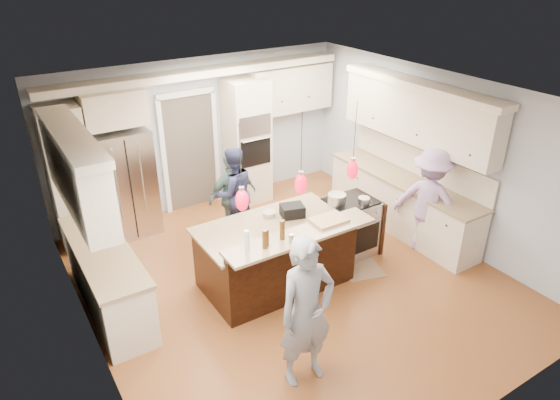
{
  "coord_description": "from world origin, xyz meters",
  "views": [
    {
      "loc": [
        -3.36,
        -4.95,
        4.33
      ],
      "look_at": [
        0.0,
        0.35,
        1.15
      ],
      "focal_mm": 32.0,
      "sensor_mm": 36.0,
      "label": 1
    }
  ],
  "objects_px": {
    "kitchen_island": "(276,254)",
    "island_range": "(350,227)",
    "person_far_left": "(233,193)",
    "refrigerator": "(125,183)",
    "person_bar_end": "(307,313)"
  },
  "relations": [
    {
      "from": "refrigerator",
      "to": "island_range",
      "type": "relative_size",
      "value": 1.96
    },
    {
      "from": "refrigerator",
      "to": "kitchen_island",
      "type": "height_order",
      "value": "refrigerator"
    },
    {
      "from": "kitchen_island",
      "to": "person_bar_end",
      "type": "relative_size",
      "value": 1.18
    },
    {
      "from": "kitchen_island",
      "to": "island_range",
      "type": "bearing_deg",
      "value": 3.1
    },
    {
      "from": "island_range",
      "to": "refrigerator",
      "type": "bearing_deg",
      "value": 137.41
    },
    {
      "from": "person_bar_end",
      "to": "person_far_left",
      "type": "relative_size",
      "value": 1.15
    },
    {
      "from": "refrigerator",
      "to": "person_far_left",
      "type": "distance_m",
      "value": 1.78
    },
    {
      "from": "person_far_left",
      "to": "island_range",
      "type": "bearing_deg",
      "value": 131.03
    },
    {
      "from": "refrigerator",
      "to": "kitchen_island",
      "type": "xyz_separation_m",
      "value": [
        1.3,
        -2.57,
        -0.41
      ]
    },
    {
      "from": "refrigerator",
      "to": "person_bar_end",
      "type": "relative_size",
      "value": 1.01
    },
    {
      "from": "person_far_left",
      "to": "person_bar_end",
      "type": "bearing_deg",
      "value": 75.94
    },
    {
      "from": "kitchen_island",
      "to": "person_far_left",
      "type": "relative_size",
      "value": 1.35
    },
    {
      "from": "refrigerator",
      "to": "kitchen_island",
      "type": "relative_size",
      "value": 0.86
    },
    {
      "from": "kitchen_island",
      "to": "island_range",
      "type": "relative_size",
      "value": 2.28
    },
    {
      "from": "kitchen_island",
      "to": "person_bar_end",
      "type": "xyz_separation_m",
      "value": [
        -0.65,
        -1.67,
        0.41
      ]
    }
  ]
}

